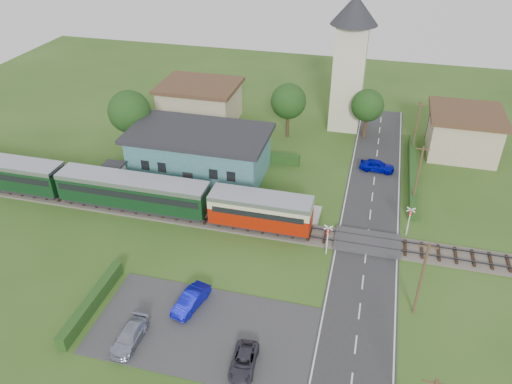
% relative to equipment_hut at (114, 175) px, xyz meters
% --- Properties ---
extents(ground, '(120.00, 120.00, 0.00)m').
position_rel_equipment_hut_xyz_m(ground, '(18.00, -5.20, -1.75)').
color(ground, '#2D4C19').
extents(railway_track, '(76.00, 3.20, 0.49)m').
position_rel_equipment_hut_xyz_m(railway_track, '(18.00, -3.20, -1.64)').
color(railway_track, '#4C443D').
rests_on(railway_track, ground).
extents(road, '(6.00, 70.00, 0.05)m').
position_rel_equipment_hut_xyz_m(road, '(28.00, -5.20, -1.72)').
color(road, '#28282B').
rests_on(road, ground).
extents(car_park, '(17.00, 9.00, 0.08)m').
position_rel_equipment_hut_xyz_m(car_park, '(16.50, -17.20, -1.71)').
color(car_park, '#333335').
rests_on(car_park, ground).
extents(crossing_deck, '(6.20, 3.40, 0.45)m').
position_rel_equipment_hut_xyz_m(crossing_deck, '(28.00, -3.20, -1.52)').
color(crossing_deck, '#333335').
rests_on(crossing_deck, ground).
extents(platform, '(30.00, 3.00, 0.45)m').
position_rel_equipment_hut_xyz_m(platform, '(8.00, 0.00, -1.52)').
color(platform, gray).
rests_on(platform, ground).
extents(equipment_hut, '(2.30, 2.30, 2.55)m').
position_rel_equipment_hut_xyz_m(equipment_hut, '(0.00, 0.00, 0.00)').
color(equipment_hut, beige).
rests_on(equipment_hut, platform).
extents(station_building, '(16.00, 9.00, 5.30)m').
position_rel_equipment_hut_xyz_m(station_building, '(8.00, 5.79, 0.95)').
color(station_building, '#347076').
rests_on(station_building, ground).
extents(train, '(43.20, 2.90, 3.40)m').
position_rel_equipment_hut_xyz_m(train, '(0.75, -3.20, 0.43)').
color(train, '#232328').
rests_on(train, ground).
extents(church_tower, '(6.00, 6.00, 17.60)m').
position_rel_equipment_hut_xyz_m(church_tower, '(23.00, 22.80, 8.48)').
color(church_tower, beige).
rests_on(church_tower, ground).
extents(house_west, '(10.80, 8.80, 5.50)m').
position_rel_equipment_hut_xyz_m(house_west, '(3.00, 19.80, 1.04)').
color(house_west, tan).
rests_on(house_west, ground).
extents(house_east, '(8.80, 8.80, 5.50)m').
position_rel_equipment_hut_xyz_m(house_east, '(38.00, 18.80, 1.05)').
color(house_east, tan).
rests_on(house_east, ground).
extents(hedge_carpark, '(0.80, 9.00, 1.20)m').
position_rel_equipment_hut_xyz_m(hedge_carpark, '(7.00, -17.20, -1.15)').
color(hedge_carpark, '#193814').
rests_on(hedge_carpark, ground).
extents(hedge_roadside, '(0.80, 18.00, 1.20)m').
position_rel_equipment_hut_xyz_m(hedge_roadside, '(32.20, 10.80, -1.15)').
color(hedge_roadside, '#193814').
rests_on(hedge_roadside, ground).
extents(hedge_station, '(22.00, 0.80, 1.30)m').
position_rel_equipment_hut_xyz_m(hedge_station, '(8.00, 10.30, -1.10)').
color(hedge_station, '#193814').
rests_on(hedge_station, ground).
extents(tree_a, '(5.20, 5.20, 8.00)m').
position_rel_equipment_hut_xyz_m(tree_a, '(-2.00, 8.80, 3.63)').
color(tree_a, '#332316').
rests_on(tree_a, ground).
extents(tree_b, '(4.60, 4.60, 7.34)m').
position_rel_equipment_hut_xyz_m(tree_b, '(16.00, 17.80, 3.27)').
color(tree_b, '#332316').
rests_on(tree_b, ground).
extents(tree_c, '(4.20, 4.20, 6.78)m').
position_rel_equipment_hut_xyz_m(tree_c, '(26.00, 19.80, 2.91)').
color(tree_c, '#332316').
rests_on(tree_c, ground).
extents(utility_pole_b, '(1.40, 0.22, 7.00)m').
position_rel_equipment_hut_xyz_m(utility_pole_b, '(32.20, -11.20, 1.88)').
color(utility_pole_b, '#473321').
rests_on(utility_pole_b, ground).
extents(utility_pole_c, '(1.40, 0.22, 7.00)m').
position_rel_equipment_hut_xyz_m(utility_pole_c, '(32.20, 4.80, 1.88)').
color(utility_pole_c, '#473321').
rests_on(utility_pole_c, ground).
extents(utility_pole_d, '(1.40, 0.22, 7.00)m').
position_rel_equipment_hut_xyz_m(utility_pole_d, '(32.20, 16.80, 1.88)').
color(utility_pole_d, '#473321').
rests_on(utility_pole_d, ground).
extents(crossing_signal_near, '(0.84, 0.28, 3.28)m').
position_rel_equipment_hut_xyz_m(crossing_signal_near, '(24.40, -5.61, 0.39)').
color(crossing_signal_near, silver).
rests_on(crossing_signal_near, ground).
extents(crossing_signal_far, '(0.84, 0.28, 3.28)m').
position_rel_equipment_hut_xyz_m(crossing_signal_far, '(31.60, -0.81, 0.39)').
color(crossing_signal_far, silver).
rests_on(crossing_signal_far, ground).
extents(streetlamp_west, '(0.30, 0.30, 5.15)m').
position_rel_equipment_hut_xyz_m(streetlamp_west, '(-4.00, 14.80, 1.29)').
color(streetlamp_west, '#3F3F47').
rests_on(streetlamp_west, ground).
extents(streetlamp_east, '(0.30, 0.30, 5.15)m').
position_rel_equipment_hut_xyz_m(streetlamp_east, '(34.00, 21.80, 1.29)').
color(streetlamp_east, '#3F3F47').
rests_on(streetlamp_east, ground).
extents(car_on_road, '(4.09, 1.83, 1.37)m').
position_rel_equipment_hut_xyz_m(car_on_road, '(28.13, 11.26, -1.01)').
color(car_on_road, '#0206AA').
rests_on(car_on_road, road).
extents(car_park_blue, '(2.27, 4.25, 1.33)m').
position_rel_equipment_hut_xyz_m(car_park_blue, '(14.70, -15.08, -1.00)').
color(car_park_blue, '#090EA5').
rests_on(car_park_blue, car_park).
extents(car_park_silver, '(1.71, 4.06, 1.17)m').
position_rel_equipment_hut_xyz_m(car_park_silver, '(11.56, -19.70, -1.08)').
color(car_park_silver, '#8C91A7').
rests_on(car_park_silver, car_park).
extents(car_park_dark, '(1.94, 3.79, 1.03)m').
position_rel_equipment_hut_xyz_m(car_park_dark, '(20.42, -19.70, -1.15)').
color(car_park_dark, '#302E3B').
rests_on(car_park_dark, car_park).
extents(pedestrian_near, '(0.71, 0.58, 1.67)m').
position_rel_equipment_hut_xyz_m(pedestrian_near, '(14.41, -0.01, -0.46)').
color(pedestrian_near, gray).
rests_on(pedestrian_near, platform).
extents(pedestrian_far, '(0.86, 1.04, 1.96)m').
position_rel_equipment_hut_xyz_m(pedestrian_far, '(2.57, -0.08, -0.32)').
color(pedestrian_far, gray).
rests_on(pedestrian_far, platform).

